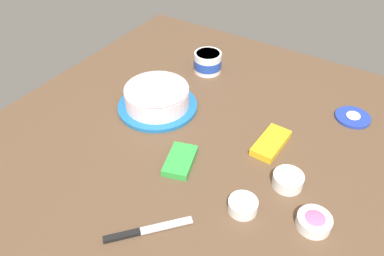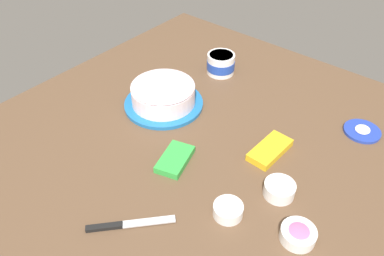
{
  "view_description": "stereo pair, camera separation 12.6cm",
  "coord_description": "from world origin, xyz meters",
  "views": [
    {
      "loc": [
        0.78,
        0.41,
        0.86
      ],
      "look_at": [
        -0.04,
        -0.1,
        0.04
      ],
      "focal_mm": 35.85,
      "sensor_mm": 36.0,
      "label": 1
    },
    {
      "loc": [
        0.71,
        0.51,
        0.86
      ],
      "look_at": [
        -0.04,
        -0.1,
        0.04
      ],
      "focal_mm": 35.85,
      "sensor_mm": 36.0,
      "label": 2
    }
  ],
  "objects": [
    {
      "name": "sprinkle_bowl_orange",
      "position": [
        0.15,
        0.18,
        0.02
      ],
      "size": [
        0.08,
        0.08,
        0.04
      ],
      "color": "white",
      "rests_on": "ground_plane"
    },
    {
      "name": "frosting_tub_lid",
      "position": [
        -0.42,
        0.33,
        0.01
      ],
      "size": [
        0.12,
        0.12,
        0.02
      ],
      "color": "#233DAD",
      "rests_on": "ground_plane"
    },
    {
      "name": "spreading_knife",
      "position": [
        0.36,
        -0.01,
        0.01
      ],
      "size": [
        0.19,
        0.17,
        0.01
      ],
      "color": "silver",
      "rests_on": "ground_plane"
    },
    {
      "name": "candy_box_upper",
      "position": [
        0.09,
        -0.07,
        0.01
      ],
      "size": [
        0.15,
        0.12,
        0.02
      ],
      "primitive_type": "cube",
      "rotation": [
        0.0,
        0.0,
        0.29
      ],
      "color": "green",
      "rests_on": "ground_plane"
    },
    {
      "name": "frosted_cake",
      "position": [
        -0.1,
        -0.29,
        0.05
      ],
      "size": [
        0.29,
        0.29,
        0.1
      ],
      "color": "#1E6BB2",
      "rests_on": "ground_plane"
    },
    {
      "name": "candy_box_lower",
      "position": [
        -0.13,
        0.14,
        0.01
      ],
      "size": [
        0.16,
        0.08,
        0.02
      ],
      "primitive_type": "cube",
      "rotation": [
        0.0,
        0.0,
        -0.04
      ],
      "color": "yellow",
      "rests_on": "ground_plane"
    },
    {
      "name": "sprinkle_bowl_pink",
      "position": [
        0.1,
        0.36,
        0.02
      ],
      "size": [
        0.09,
        0.09,
        0.04
      ],
      "color": "white",
      "rests_on": "ground_plane"
    },
    {
      "name": "ground_plane",
      "position": [
        0.0,
        0.0,
        0.0
      ],
      "size": [
        1.54,
        1.54,
        0.0
      ],
      "primitive_type": "plane",
      "color": "brown"
    },
    {
      "name": "sprinkle_bowl_rainbow",
      "position": [
        0.0,
        0.25,
        0.02
      ],
      "size": [
        0.09,
        0.09,
        0.04
      ],
      "color": "white",
      "rests_on": "ground_plane"
    },
    {
      "name": "frosting_tub",
      "position": [
        -0.42,
        -0.27,
        0.04
      ],
      "size": [
        0.11,
        0.11,
        0.08
      ],
      "color": "white",
      "rests_on": "ground_plane"
    }
  ]
}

